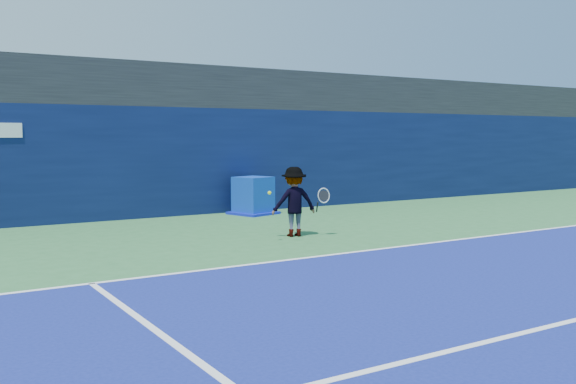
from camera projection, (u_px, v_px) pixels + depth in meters
name	position (u px, v px, depth m)	size (l,w,h in m)	color
ground	(479.00, 283.00, 9.68)	(80.00, 80.00, 0.00)	#2F6A38
baseline	(356.00, 252.00, 12.22)	(24.00, 0.10, 0.01)	white
stadium_band	(182.00, 89.00, 19.11)	(36.00, 3.00, 1.20)	black
back_wall_assembly	(196.00, 161.00, 18.44)	(36.00, 1.03, 3.00)	#0B153D
equipment_cart	(253.00, 197.00, 18.16)	(1.38, 1.38, 1.06)	#0C34AB
tennis_player	(294.00, 202.00, 14.13)	(1.28, 0.78, 1.54)	silver
tennis_ball	(269.00, 193.00, 13.26)	(0.07, 0.07, 0.07)	#C0DB18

